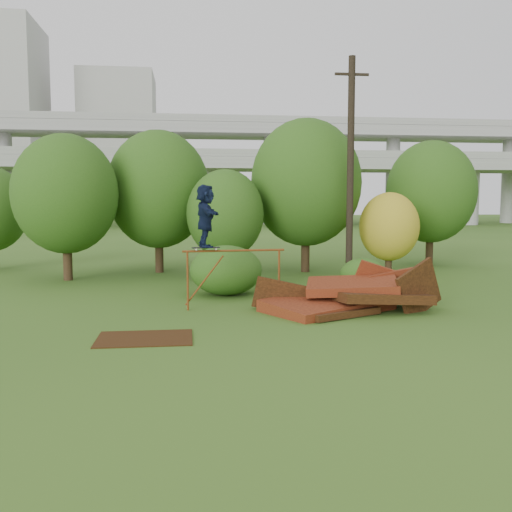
{
  "coord_description": "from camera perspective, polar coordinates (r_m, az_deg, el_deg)",
  "views": [
    {
      "loc": [
        -2.82,
        -14.68,
        3.21
      ],
      "look_at": [
        -0.8,
        2.0,
        1.6
      ],
      "focal_mm": 40.0,
      "sensor_mm": 36.0,
      "label": 1
    }
  ],
  "objects": [
    {
      "name": "building_right",
      "position": [
        117.92,
        -13.52,
        10.57
      ],
      "size": [
        14.0,
        14.0,
        28.0
      ],
      "primitive_type": "cube",
      "color": "#9E9E99",
      "rests_on": "ground"
    },
    {
      "name": "tree_5",
      "position": [
        30.12,
        17.1,
        6.14
      ],
      "size": [
        4.46,
        4.46,
        6.26
      ],
      "color": "black",
      "rests_on": "ground"
    },
    {
      "name": "shrub_left",
      "position": [
        19.58,
        -3.0,
        -1.43
      ],
      "size": [
        2.48,
        2.29,
        1.72
      ],
      "primitive_type": "ellipsoid",
      "color": "#224A13",
      "rests_on": "ground"
    },
    {
      "name": "flat_plate",
      "position": [
        13.73,
        -11.07,
        -8.09
      ],
      "size": [
        2.22,
        1.59,
        0.03
      ],
      "primitive_type": "cube",
      "rotation": [
        0.0,
        0.0,
        0.0
      ],
      "color": "#351D0B",
      "rests_on": "ground"
    },
    {
      "name": "ground",
      "position": [
        15.29,
        3.91,
        -6.66
      ],
      "size": [
        240.0,
        240.0,
        0.0
      ],
      "primitive_type": "plane",
      "color": "#2D5116",
      "rests_on": "ground"
    },
    {
      "name": "skater",
      "position": [
        16.82,
        -5.08,
        4.02
      ],
      "size": [
        0.71,
        1.75,
        1.84
      ],
      "primitive_type": "imported",
      "rotation": [
        0.0,
        0.0,
        1.67
      ],
      "color": "#0F1934",
      "rests_on": "skateboard"
    },
    {
      "name": "grind_rail",
      "position": [
        17.04,
        -2.21,
        -0.92
      ],
      "size": [
        3.07,
        0.34,
        1.78
      ],
      "color": "brown",
      "rests_on": "ground"
    },
    {
      "name": "tree_3",
      "position": [
        26.05,
        5.01,
        7.31
      ],
      "size": [
        5.0,
        5.0,
        6.94
      ],
      "color": "black",
      "rests_on": "ground"
    },
    {
      "name": "tree_0",
      "position": [
        24.4,
        -18.51,
        5.9
      ],
      "size": [
        4.21,
        4.21,
        5.94
      ],
      "color": "black",
      "rests_on": "ground"
    },
    {
      "name": "tree_4",
      "position": [
        25.72,
        13.18,
        2.86
      ],
      "size": [
        2.62,
        2.62,
        3.62
      ],
      "color": "black",
      "rests_on": "ground"
    },
    {
      "name": "utility_pole",
      "position": [
        23.88,
        9.42,
        8.72
      ],
      "size": [
        1.4,
        0.28,
        9.04
      ],
      "color": "black",
      "rests_on": "ground"
    },
    {
      "name": "scrap_pile",
      "position": [
        17.12,
        9.15,
        -4.12
      ],
      "size": [
        5.68,
        3.67,
        1.89
      ],
      "color": "#49170D",
      "rests_on": "ground"
    },
    {
      "name": "tree_1",
      "position": [
        26.12,
        -9.75,
        6.57
      ],
      "size": [
        4.6,
        4.6,
        6.4
      ],
      "color": "black",
      "rests_on": "ground"
    },
    {
      "name": "freeway_overpass",
      "position": [
        77.97,
        -4.88,
        10.68
      ],
      "size": [
        160.0,
        15.0,
        13.7
      ],
      "color": "gray",
      "rests_on": "ground"
    },
    {
      "name": "skateboard",
      "position": [
        16.87,
        -5.05,
        0.83
      ],
      "size": [
        0.83,
        0.29,
        0.08
      ],
      "rotation": [
        0.0,
        0.0,
        0.09
      ],
      "color": "black",
      "rests_on": "grind_rail"
    },
    {
      "name": "shrub_right",
      "position": [
        20.74,
        10.68,
        -1.86
      ],
      "size": [
        1.69,
        1.55,
        1.2
      ],
      "primitive_type": "ellipsoid",
      "color": "#224A13",
      "rests_on": "ground"
    },
    {
      "name": "tree_2",
      "position": [
        23.83,
        -3.09,
        4.21
      ],
      "size": [
        3.23,
        3.23,
        4.55
      ],
      "color": "black",
      "rests_on": "ground"
    }
  ]
}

